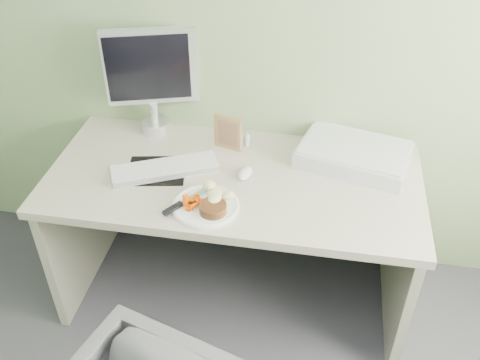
% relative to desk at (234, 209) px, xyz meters
% --- Properties ---
extents(wall_back, '(3.50, 0.00, 3.50)m').
position_rel_desk_xyz_m(wall_back, '(0.00, 0.38, 0.80)').
color(wall_back, gray).
rests_on(wall_back, floor).
extents(desk, '(1.60, 0.75, 0.73)m').
position_rel_desk_xyz_m(desk, '(0.00, 0.00, 0.00)').
color(desk, '#AEA392').
rests_on(desk, floor).
extents(plate, '(0.27, 0.27, 0.01)m').
position_rel_desk_xyz_m(plate, '(-0.07, -0.22, 0.19)').
color(plate, white).
rests_on(plate, desk).
extents(steak, '(0.11, 0.11, 0.03)m').
position_rel_desk_xyz_m(steak, '(-0.03, -0.26, 0.21)').
color(steak, black).
rests_on(steak, plate).
extents(potato_pile, '(0.14, 0.12, 0.06)m').
position_rel_desk_xyz_m(potato_pile, '(-0.04, -0.17, 0.23)').
color(potato_pile, tan).
rests_on(potato_pile, plate).
extents(carrot_heap, '(0.08, 0.07, 0.05)m').
position_rel_desk_xyz_m(carrot_heap, '(-0.12, -0.24, 0.22)').
color(carrot_heap, '#E84B04').
rests_on(carrot_heap, plate).
extents(steak_knife, '(0.15, 0.20, 0.02)m').
position_rel_desk_xyz_m(steak_knife, '(-0.17, -0.25, 0.21)').
color(steak_knife, silver).
rests_on(steak_knife, plate).
extents(mousepad, '(0.28, 0.26, 0.00)m').
position_rel_desk_xyz_m(mousepad, '(-0.34, -0.02, 0.18)').
color(mousepad, black).
rests_on(mousepad, desk).
extents(keyboard, '(0.47, 0.32, 0.02)m').
position_rel_desk_xyz_m(keyboard, '(-0.30, -0.01, 0.20)').
color(keyboard, white).
rests_on(keyboard, desk).
extents(computer_mouse, '(0.07, 0.10, 0.03)m').
position_rel_desk_xyz_m(computer_mouse, '(0.05, 0.01, 0.20)').
color(computer_mouse, white).
rests_on(computer_mouse, desk).
extents(photo_frame, '(0.13, 0.05, 0.17)m').
position_rel_desk_xyz_m(photo_frame, '(-0.06, 0.21, 0.27)').
color(photo_frame, olive).
rests_on(photo_frame, desk).
extents(eyedrop_bottle, '(0.02, 0.02, 0.07)m').
position_rel_desk_xyz_m(eyedrop_bottle, '(0.02, 0.25, 0.22)').
color(eyedrop_bottle, white).
rests_on(eyedrop_bottle, desk).
extents(scanner, '(0.53, 0.42, 0.07)m').
position_rel_desk_xyz_m(scanner, '(0.50, 0.20, 0.22)').
color(scanner, silver).
rests_on(scanner, desk).
extents(monitor, '(0.41, 0.17, 0.50)m').
position_rel_desk_xyz_m(monitor, '(-0.43, 0.31, 0.47)').
color(monitor, silver).
rests_on(monitor, desk).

